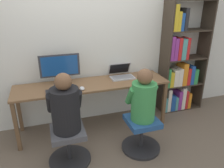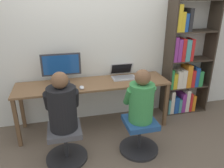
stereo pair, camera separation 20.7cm
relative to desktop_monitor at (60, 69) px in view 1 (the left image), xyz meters
name	(u,v)px [view 1 (the left image)]	position (x,y,z in m)	size (l,w,h in m)	color
ground_plane	(99,137)	(0.45, -0.41, -1.00)	(14.00, 14.00, 0.00)	brown
wall_back	(86,43)	(0.45, 0.23, 0.30)	(10.00, 0.05, 2.60)	silver
desk	(93,88)	(0.45, -0.12, -0.31)	(2.29, 0.57, 0.76)	brown
desktop_monitor	(60,69)	(0.00, 0.00, 0.00)	(0.57, 0.22, 0.45)	#333338
laptop	(121,74)	(0.95, 0.00, -0.19)	(0.37, 0.31, 0.22)	#B7B7BC
keyboard	(61,91)	(-0.03, -0.29, -0.23)	(0.41, 0.15, 0.03)	#232326
computer_mouse_by_keyboard	(82,88)	(0.25, -0.31, -0.22)	(0.07, 0.11, 0.04)	silver
office_chair_left	(69,145)	(-0.03, -0.79, -0.76)	(0.53, 0.53, 0.47)	#262628
office_chair_right	(141,134)	(0.94, -0.84, -0.76)	(0.53, 0.53, 0.47)	#262628
person_at_monitor	(65,107)	(-0.03, -0.79, -0.22)	(0.41, 0.36, 0.72)	black
person_at_laptop	(143,98)	(0.94, -0.84, -0.23)	(0.38, 0.34, 0.69)	#388C47
bookshelf	(180,67)	(2.03, 0.01, -0.17)	(0.79, 0.32, 1.93)	#382D23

